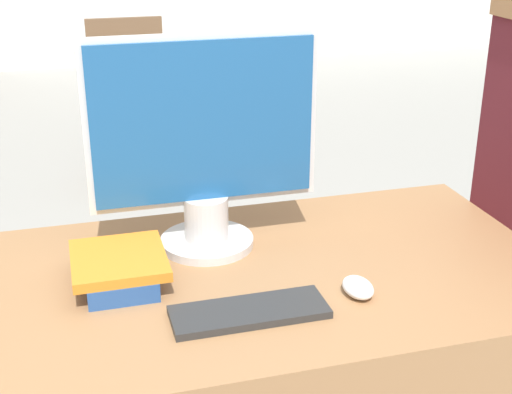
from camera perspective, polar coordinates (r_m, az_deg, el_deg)
monitor at (r=1.62m, az=-4.17°, el=4.05°), size 0.53×0.22×0.50m
keyboard at (r=1.43m, az=-0.54°, el=-9.19°), size 0.31×0.11×0.02m
mouse at (r=1.51m, az=8.16°, el=-7.17°), size 0.06×0.09×0.03m
book_stack at (r=1.56m, az=-10.90°, el=-5.61°), size 0.20×0.22×0.06m
far_chair at (r=4.27m, az=-10.02°, el=8.10°), size 0.44×0.44×0.93m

